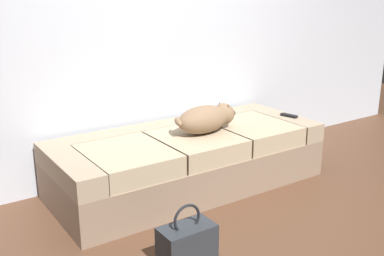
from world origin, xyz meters
The scene contains 6 objects.
ground_plane centered at (0.00, 0.00, 0.00)m, with size 10.00×10.00×0.00m, color brown.
back_wall centered at (0.00, 1.49, 1.40)m, with size 6.40×0.10×2.80m, color silver.
couch centered at (0.00, 0.95, 0.22)m, with size 2.14×0.87×0.45m.
dog_tan centered at (0.13, 0.90, 0.56)m, with size 0.62×0.31×0.21m.
tv_remote centered at (0.98, 0.84, 0.46)m, with size 0.04×0.15×0.02m, color black.
handbag centered at (-0.61, 0.05, 0.13)m, with size 0.32×0.18×0.38m.
Camera 1 is at (-1.89, -1.89, 1.53)m, focal length 43.07 mm.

